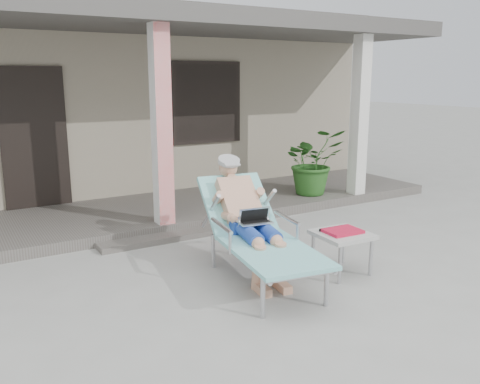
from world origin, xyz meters
TOP-DOWN VIEW (x-y plane):
  - ground at (0.00, 0.00)m, footprint 60.00×60.00m
  - house at (0.00, 6.50)m, footprint 10.40×5.40m
  - porch_deck at (0.00, 3.00)m, footprint 10.00×2.00m
  - porch_overhang at (0.00, 2.95)m, footprint 10.00×2.30m
  - porch_step at (0.00, 1.85)m, footprint 2.00×0.30m
  - lounger at (0.24, 0.28)m, footprint 1.03×2.06m
  - side_table at (1.09, -0.18)m, footprint 0.57×0.57m
  - potted_palm at (2.84, 2.51)m, footprint 1.18×1.08m

SIDE VIEW (x-z plane):
  - ground at x=0.00m, z-range 0.00..0.00m
  - porch_step at x=0.00m, z-range 0.00..0.07m
  - porch_deck at x=0.00m, z-range 0.00..0.15m
  - side_table at x=1.09m, z-range 0.17..0.66m
  - potted_palm at x=2.84m, z-range 0.15..1.26m
  - lounger at x=0.24m, z-range 0.15..1.45m
  - house at x=0.00m, z-range 0.02..3.32m
  - porch_overhang at x=0.00m, z-range 1.36..4.21m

